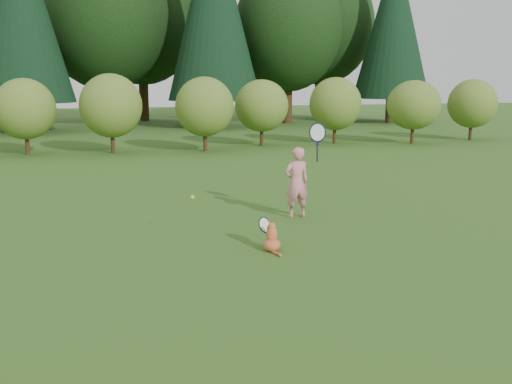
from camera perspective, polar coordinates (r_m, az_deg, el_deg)
name	(u,v)px	position (r m, az deg, el deg)	size (l,w,h in m)	color
ground	(259,247)	(8.83, 0.27, -5.49)	(100.00, 100.00, 0.00)	#305317
shrub_row	(153,112)	(21.27, -10.22, 7.84)	(28.00, 3.00, 2.80)	#517424
child	(297,181)	(10.61, 4.16, 1.14)	(0.75, 0.48, 1.98)	pink
cat	(272,236)	(8.57, 1.57, -4.40)	(0.39, 0.67, 0.59)	#BB5623
tennis_ball	(192,197)	(9.13, -6.38, -0.53)	(0.07, 0.07, 0.07)	#C7D018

